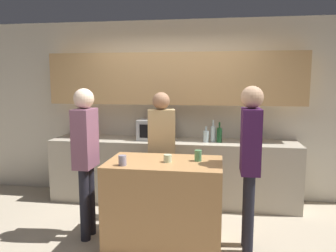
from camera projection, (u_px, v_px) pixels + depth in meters
ground_plane at (154, 247)px, 3.56m from camera, size 14.00×14.00×0.00m
back_wall at (175, 98)px, 4.98m from camera, size 6.40×0.40×2.70m
back_counter at (172, 171)px, 4.86m from camera, size 3.60×0.62×0.93m
kitchen_island at (165, 203)px, 3.60m from camera, size 1.24×0.74×0.94m
microwave at (156, 129)px, 4.85m from camera, size 0.52×0.39×0.30m
toaster at (82, 131)px, 5.04m from camera, size 0.26×0.16×0.18m
potted_plant at (258, 128)px, 4.63m from camera, size 0.14×0.14×0.40m
bottle_0 at (206, 136)px, 4.65m from camera, size 0.08×0.08×0.22m
bottle_1 at (213, 134)px, 4.66m from camera, size 0.07×0.07×0.31m
bottle_2 at (219, 135)px, 4.62m from camera, size 0.07×0.07×0.29m
cup_0 at (168, 158)px, 3.49m from camera, size 0.09×0.09×0.08m
cup_1 at (122, 160)px, 3.35m from camera, size 0.08×0.08×0.11m
cup_2 at (198, 156)px, 3.53m from camera, size 0.08×0.08×0.12m
person_left at (161, 145)px, 4.17m from camera, size 0.37×0.26×1.66m
person_center at (86, 150)px, 3.67m from camera, size 0.23×0.34×1.72m
person_right at (250, 154)px, 3.38m from camera, size 0.23×0.34×1.75m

